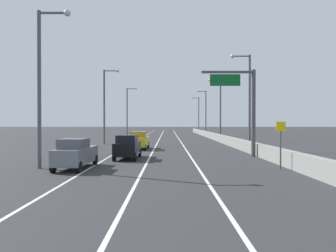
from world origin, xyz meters
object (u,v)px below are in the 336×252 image
overhead_sign_gantry (246,102)px  lamp_post_left_far (130,109)px  lamp_post_right_second (249,95)px  lamp_post_right_third (220,105)px  lamp_post_right_fourth (206,110)px  lamp_post_left_mid (107,101)px  car_black_1 (129,147)px  lamp_post_left_near (45,78)px  car_gray_0 (77,153)px  speed_advisory_sign (282,141)px  car_yellow_2 (140,140)px  lamp_post_right_fifth (199,112)px

overhead_sign_gantry → lamp_post_left_far: (-14.85, 40.20, 1.10)m
lamp_post_right_second → lamp_post_right_third: 19.85m
lamp_post_right_fourth → lamp_post_left_mid: same height
lamp_post_left_mid → car_black_1: size_ratio=2.22×
lamp_post_left_near → car_gray_0: (2.05, 0.01, -4.86)m
overhead_sign_gantry → lamp_post_left_near: bearing=-153.0°
lamp_post_right_second → car_black_1: (-11.64, -8.07, -4.86)m
lamp_post_left_near → car_black_1: size_ratio=2.22×
speed_advisory_sign → car_black_1: size_ratio=0.65×
car_yellow_2 → lamp_post_left_mid: bearing=122.1°
car_gray_0 → car_yellow_2: size_ratio=0.98×
lamp_post_right_second → lamp_post_right_fifth: (0.13, 59.54, 0.00)m
lamp_post_right_second → car_gray_0: lamp_post_right_second is taller
lamp_post_left_near → car_yellow_2: lamp_post_left_near is taller
overhead_sign_gantry → speed_advisory_sign: size_ratio=2.50×
lamp_post_right_fifth → lamp_post_left_near: (-16.46, -73.39, 0.00)m
lamp_post_right_second → lamp_post_right_third: (0.05, 19.85, 0.00)m
lamp_post_left_near → car_black_1: lamp_post_left_near is taller
speed_advisory_sign → lamp_post_right_fourth: (1.18, 53.94, 4.07)m
lamp_post_left_far → lamp_post_left_near: bearing=-89.7°
lamp_post_right_fifth → lamp_post_left_near: bearing=-102.6°
speed_advisory_sign → lamp_post_right_fourth: 54.10m
speed_advisory_sign → lamp_post_left_near: 15.60m
lamp_post_right_second → lamp_post_right_fifth: bearing=89.9°
lamp_post_left_near → car_yellow_2: (4.74, 15.59, -4.85)m
car_gray_0 → car_yellow_2: (2.69, 15.58, 0.02)m
lamp_post_right_fourth → car_black_1: 49.38m
lamp_post_right_second → lamp_post_right_fifth: 59.54m
lamp_post_right_fourth → lamp_post_left_far: bearing=-160.3°
speed_advisory_sign → car_black_1: 12.09m
lamp_post_right_fifth → car_yellow_2: 59.18m
lamp_post_right_fourth → lamp_post_left_near: (-16.23, -53.54, 0.00)m
lamp_post_right_fourth → lamp_post_right_fifth: bearing=89.3°
speed_advisory_sign → car_gray_0: size_ratio=0.63×
overhead_sign_gantry → lamp_post_right_second: (1.72, 6.41, 1.10)m
lamp_post_right_second → lamp_post_right_fourth: bearing=90.1°
lamp_post_left_near → lamp_post_left_mid: same height
lamp_post_right_second → car_yellow_2: size_ratio=2.10×
lamp_post_left_mid → car_gray_0: (2.47, -23.80, -4.86)m
lamp_post_right_fifth → car_gray_0: size_ratio=2.15×
overhead_sign_gantry → car_gray_0: size_ratio=1.58×
lamp_post_right_second → lamp_post_left_mid: same height
lamp_post_left_near → lamp_post_right_fourth: bearing=73.1°
speed_advisory_sign → car_black_1: speed_advisory_sign is taller
lamp_post_right_fourth → car_gray_0: (-14.18, -53.53, -4.86)m
speed_advisory_sign → car_gray_0: speed_advisory_sign is taller
lamp_post_right_second → lamp_post_right_third: same height
lamp_post_right_second → lamp_post_left_far: bearing=116.1°
lamp_post_right_third → car_gray_0: (-14.33, -33.68, -4.86)m
lamp_post_right_third → lamp_post_left_near: bearing=-115.9°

